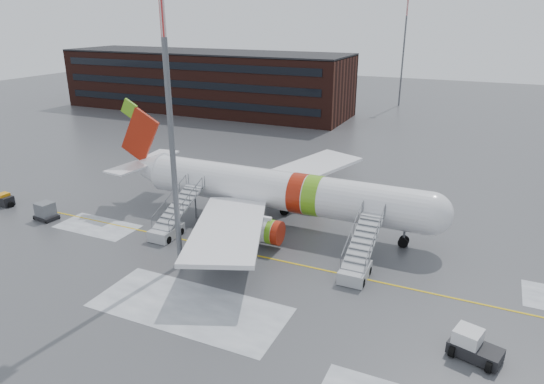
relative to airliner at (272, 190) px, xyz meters
The scene contains 10 objects.
ground 9.85m from the airliner, 41.27° to the right, with size 260.00×260.00×0.00m, color #494C4F.
airliner is the anchor object (origin of this frame).
airstair_fwd 12.59m from the airliner, 31.90° to the right, with size 2.05×7.70×3.48m.
airstair_aft 10.15m from the airliner, 138.55° to the right, with size 2.05×7.70×3.48m.
pushback_tug 23.74m from the airliner, 34.56° to the right, with size 3.33×2.84×1.72m.
uld_container 22.96m from the airliner, 157.25° to the right, with size 2.33×1.81×1.77m.
baggage_tractor 29.50m from the airliner, 164.31° to the right, with size 2.67×1.38×1.36m.
light_mast_near 14.38m from the airliner, 105.76° to the right, with size 1.20×1.20×22.76m.
terminal_building 62.02m from the airliner, 127.90° to the left, with size 62.00×16.11×12.30m.
light_mast_far_n 72.66m from the airliner, 90.84° to the left, with size 1.20×1.20×24.25m.
Camera 1 is at (11.51, -34.28, 19.51)m, focal length 32.00 mm.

